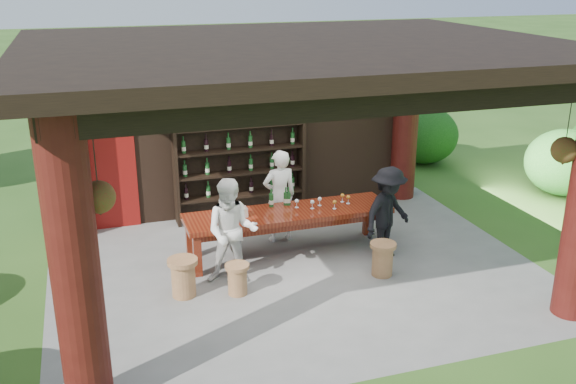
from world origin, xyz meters
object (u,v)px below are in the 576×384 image
object	(u,v)px
host	(280,196)
stool_near_left	(237,278)
stool_far_left	(183,276)
guest_man	(388,213)
wine_shelf	(240,162)
tasting_table	(288,218)
guest_woman	(232,231)
stool_near_right	(383,258)
napkin_basket	(239,212)

from	to	relation	value
host	stool_near_left	bearing A→B (deg)	51.70
stool_far_left	guest_man	world-z (taller)	guest_man
wine_shelf	stool_far_left	bearing A→B (deg)	-119.04
stool_near_left	stool_far_left	bearing A→B (deg)	166.27
stool_far_left	tasting_table	bearing A→B (deg)	25.79
wine_shelf	guest_woman	xyz separation A→B (m)	(-0.75, -2.52, -0.27)
guest_woman	guest_man	bearing A→B (deg)	18.68
wine_shelf	tasting_table	distance (m)	1.93
stool_near_right	stool_far_left	size ratio (longest dim) A/B	0.92
stool_near_right	napkin_basket	size ratio (longest dim) A/B	2.03
guest_man	tasting_table	bearing A→B (deg)	131.11
stool_near_left	stool_near_right	world-z (taller)	stool_near_right
wine_shelf	stool_near_right	world-z (taller)	wine_shelf
tasting_table	stool_near_right	world-z (taller)	tasting_table
host	guest_woman	xyz separation A→B (m)	(-1.12, -1.25, -0.00)
stool_far_left	guest_woman	size ratio (longest dim) A/B	0.36
guest_man	guest_woman	bearing A→B (deg)	155.26
stool_far_left	guest_man	distance (m)	3.38
stool_near_left	stool_far_left	distance (m)	0.77
tasting_table	stool_near_left	world-z (taller)	tasting_table
wine_shelf	guest_woman	distance (m)	2.65
stool_near_left	tasting_table	bearing A→B (deg)	44.04
wine_shelf	stool_near_right	xyz separation A→B (m)	(1.47, -3.03, -0.80)
stool_near_left	guest_man	xyz separation A→B (m)	(2.59, 0.47, 0.52)
tasting_table	napkin_basket	distance (m)	0.84
tasting_table	stool_far_left	xyz separation A→B (m)	(-1.87, -0.90, -0.33)
stool_near_right	napkin_basket	bearing A→B (deg)	148.22
stool_near_left	host	world-z (taller)	host
stool_far_left	guest_man	bearing A→B (deg)	4.87
wine_shelf	guest_man	distance (m)	3.07
wine_shelf	guest_woman	bearing A→B (deg)	-106.55
stool_near_left	stool_near_right	size ratio (longest dim) A/B	0.88
stool_near_left	host	xyz separation A→B (m)	(1.15, 1.66, 0.56)
stool_near_right	napkin_basket	xyz separation A→B (m)	(-1.94, 1.20, 0.54)
wine_shelf	guest_man	bearing A→B (deg)	-53.87
guest_woman	tasting_table	bearing A→B (deg)	49.16
stool_near_left	guest_woman	bearing A→B (deg)	85.48
guest_woman	guest_man	world-z (taller)	guest_woman
stool_near_left	stool_near_right	bearing A→B (deg)	-2.41
wine_shelf	napkin_basket	xyz separation A→B (m)	(-0.48, -1.83, -0.26)
stool_near_left	stool_near_right	distance (m)	2.25
tasting_table	host	xyz separation A→B (m)	(0.03, 0.58, 0.17)
tasting_table	guest_woman	bearing A→B (deg)	-148.35
stool_near_right	guest_man	size ratio (longest dim) A/B	0.35
guest_woman	stool_near_left	bearing A→B (deg)	-77.01
stool_far_left	host	world-z (taller)	host
guest_man	wine_shelf	bearing A→B (deg)	100.22
tasting_table	guest_man	bearing A→B (deg)	-22.98
stool_near_left	napkin_basket	size ratio (longest dim) A/B	1.78
wine_shelf	tasting_table	world-z (taller)	wine_shelf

